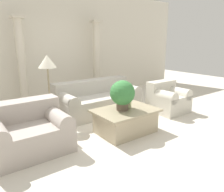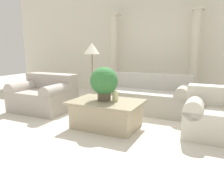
{
  "view_description": "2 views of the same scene",
  "coord_description": "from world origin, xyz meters",
  "px_view_note": "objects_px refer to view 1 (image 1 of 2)",
  "views": [
    {
      "loc": [
        -2.45,
        -3.44,
        1.76
      ],
      "look_at": [
        0.04,
        -0.08,
        0.68
      ],
      "focal_mm": 35.0,
      "sensor_mm": 36.0,
      "label": 1
    },
    {
      "loc": [
        1.76,
        -3.62,
        1.31
      ],
      "look_at": [
        0.16,
        -0.23,
        0.51
      ],
      "focal_mm": 35.0,
      "sensor_mm": 36.0,
      "label": 2
    }
  ],
  "objects_px": {
    "potted_plant": "(122,94)",
    "armchair": "(167,98)",
    "loveseat": "(27,130)",
    "coffee_table": "(126,121)",
    "floor_lamp": "(47,65)",
    "sofa_long": "(97,99)"
  },
  "relations": [
    {
      "from": "armchair",
      "to": "loveseat",
      "type": "bearing_deg",
      "value": 179.1
    },
    {
      "from": "potted_plant",
      "to": "coffee_table",
      "type": "bearing_deg",
      "value": -27.49
    },
    {
      "from": "coffee_table",
      "to": "floor_lamp",
      "type": "distance_m",
      "value": 1.92
    },
    {
      "from": "sofa_long",
      "to": "loveseat",
      "type": "relative_size",
      "value": 1.67
    },
    {
      "from": "armchair",
      "to": "floor_lamp",
      "type": "bearing_deg",
      "value": 161.15
    },
    {
      "from": "potted_plant",
      "to": "armchair",
      "type": "relative_size",
      "value": 0.69
    },
    {
      "from": "loveseat",
      "to": "floor_lamp",
      "type": "bearing_deg",
      "value": 49.76
    },
    {
      "from": "potted_plant",
      "to": "armchair",
      "type": "distance_m",
      "value": 1.81
    },
    {
      "from": "potted_plant",
      "to": "armchair",
      "type": "height_order",
      "value": "potted_plant"
    },
    {
      "from": "potted_plant",
      "to": "armchair",
      "type": "xyz_separation_m",
      "value": [
        1.72,
        0.32,
        -0.44
      ]
    },
    {
      "from": "coffee_table",
      "to": "armchair",
      "type": "xyz_separation_m",
      "value": [
        1.66,
        0.35,
        0.1
      ]
    },
    {
      "from": "potted_plant",
      "to": "floor_lamp",
      "type": "relative_size",
      "value": 0.39
    },
    {
      "from": "coffee_table",
      "to": "floor_lamp",
      "type": "bearing_deg",
      "value": 128.62
    },
    {
      "from": "sofa_long",
      "to": "armchair",
      "type": "xyz_separation_m",
      "value": [
        1.44,
        -1.0,
        0.01
      ]
    },
    {
      "from": "sofa_long",
      "to": "floor_lamp",
      "type": "height_order",
      "value": "floor_lamp"
    },
    {
      "from": "floor_lamp",
      "to": "coffee_table",
      "type": "bearing_deg",
      "value": -51.38
    },
    {
      "from": "coffee_table",
      "to": "armchair",
      "type": "height_order",
      "value": "armchair"
    },
    {
      "from": "floor_lamp",
      "to": "loveseat",
      "type": "bearing_deg",
      "value": -130.24
    },
    {
      "from": "sofa_long",
      "to": "coffee_table",
      "type": "bearing_deg",
      "value": -99.3
    },
    {
      "from": "loveseat",
      "to": "armchair",
      "type": "relative_size",
      "value": 1.48
    },
    {
      "from": "loveseat",
      "to": "sofa_long",
      "type": "bearing_deg",
      "value": 25.92
    },
    {
      "from": "coffee_table",
      "to": "floor_lamp",
      "type": "relative_size",
      "value": 0.81
    }
  ]
}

